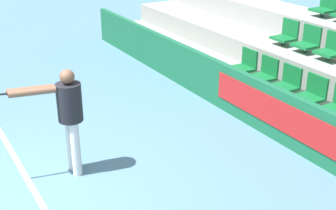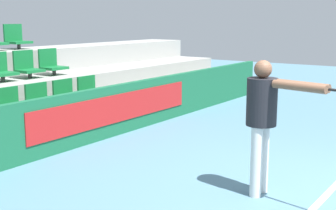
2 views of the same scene
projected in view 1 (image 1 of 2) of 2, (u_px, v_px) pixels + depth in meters
The scene contains 14 objects.
ground_plane at pixel (15, 194), 6.19m from camera, with size 30.00×30.00×0.00m, color slate.
court_baseline at pixel (33, 189), 6.30m from camera, with size 5.11×0.08×0.01m.
barrier_wall at pixel (256, 103), 7.89m from camera, with size 12.94×0.14×0.87m.
bleacher_tier_front at pixel (280, 107), 8.26m from camera, with size 12.54×1.01×0.46m.
bleacher_tier_middle at pixel (322, 84), 8.64m from camera, with size 12.54×1.01×0.91m.
stadium_chair_0 at pixel (245, 64), 9.05m from camera, with size 0.43×0.37×0.50m.
stadium_chair_1 at pixel (265, 73), 8.60m from camera, with size 0.43×0.37×0.50m.
stadium_chair_2 at pixel (287, 82), 8.14m from camera, with size 0.43×0.37×0.50m.
stadium_chair_3 at pixel (312, 93), 7.69m from camera, with size 0.43×0.37×0.50m.
stadium_chair_5 at pixel (286, 34), 9.34m from camera, with size 0.43×0.37×0.50m.
stadium_chair_6 at pixel (308, 41), 8.88m from camera, with size 0.43×0.37×0.50m.
stadium_chair_7 at pixel (331, 49), 8.43m from camera, with size 0.43×0.37×0.50m.
stadium_chair_10 at pixel (325, 6), 9.63m from camera, with size 0.43×0.37×0.50m.
tennis_player at pixel (65, 111), 6.31m from camera, with size 0.46×1.53×1.54m.
Camera 1 is at (5.51, -0.89, 3.55)m, focal length 50.00 mm.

